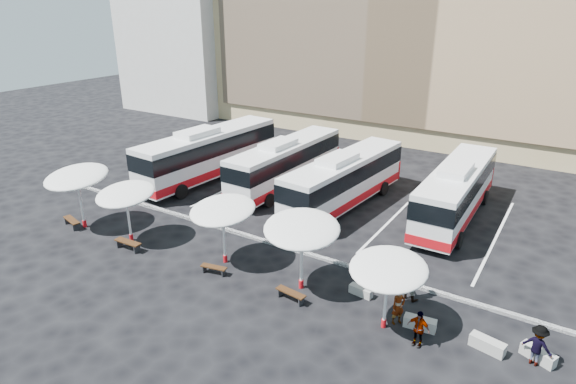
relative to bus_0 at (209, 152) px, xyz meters
The scene contains 26 objects.
ground 11.24m from the bus_0, 39.44° to the right, with size 120.00×120.00×0.00m, color black.
sandstone_building 28.32m from the bus_0, 71.04° to the left, with size 42.00×18.25×29.60m.
apartment_block 29.45m from the bus_0, 132.85° to the left, with size 14.00×14.00×18.00m, color beige.
curb_divider 10.92m from the bus_0, 37.38° to the right, with size 34.00×0.25×0.15m, color black.
bay_lines 8.83m from the bus_0, ahead, with size 24.15×12.00×0.01m.
bus_0 is the anchor object (origin of this frame).
bus_1 6.08m from the bus_0, 14.90° to the left, with size 2.96×11.56×3.65m.
bus_2 11.05m from the bus_0, ahead, with size 3.52×11.83×3.70m.
bus_3 17.88m from the bus_0, ahead, with size 2.83×11.66×3.69m.
sunshade_0 10.75m from the bus_0, 94.13° to the right, with size 3.88×3.93×3.76m.
sunshade_1 10.83m from the bus_0, 73.87° to the right, with size 3.45×3.49×3.34m.
sunshade_2 13.13m from the bus_0, 46.15° to the right, with size 3.57×3.61×3.48m.
sunshade_3 16.64m from the bus_0, 34.63° to the right, with size 4.61×4.64×3.66m.
sunshade_4 20.76m from the bus_0, 29.32° to the right, with size 3.32×3.36×3.28m.
wood_bench_0 11.27m from the bus_0, 97.15° to the right, with size 1.66×0.81×0.49m.
wood_bench_1 11.94m from the bus_0, 71.61° to the right, with size 1.67×0.51×0.51m.
wood_bench_2 14.28m from the bus_0, 48.80° to the right, with size 1.39×0.62×0.41m.
wood_bench_3 17.47m from the bus_0, 37.49° to the right, with size 1.52×0.56×0.46m.
conc_bench_0 18.49m from the bus_0, 27.49° to the right, with size 1.11×0.37×0.42m, color gray.
conc_bench_1 21.65m from the bus_0, 25.96° to the right, with size 1.31×0.44×0.49m, color gray.
conc_bench_2 24.02m from the bus_0, 23.03° to the right, with size 1.34×0.45×0.50m, color gray.
conc_bench_3 25.47m from the bus_0, 20.59° to the right, with size 1.28×0.43×0.48m, color gray.
passenger_0 20.85m from the bus_0, 27.49° to the right, with size 0.60×0.39×1.64m, color black.
passenger_1 19.82m from the bus_0, 22.41° to the right, with size 0.92×0.71×1.88m, color black.
passenger_2 22.31m from the bus_0, 28.24° to the right, with size 0.92×0.38×1.58m, color black.
passenger_3 25.46m from the bus_0, 21.25° to the right, with size 1.08×0.62×1.67m, color black.
Camera 1 is at (14.98, -19.31, 12.68)m, focal length 30.00 mm.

